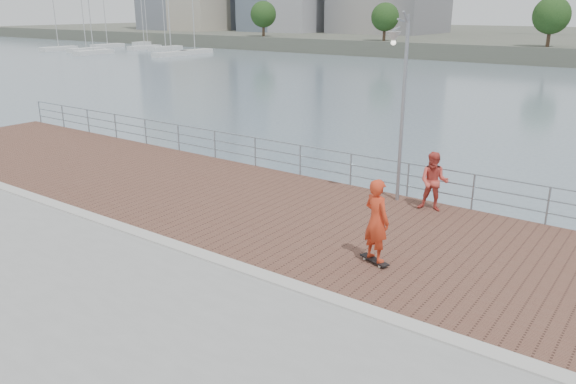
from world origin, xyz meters
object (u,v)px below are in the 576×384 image
Objects in this scene: bystander at (434,182)px; guardrail at (379,171)px; street_lamp at (399,78)px; skateboarder at (377,220)px.

guardrail is at bearing 148.42° from bystander.
guardrail is 3.37m from street_lamp.
street_lamp is 3.16m from bystander.
guardrail is 19.91× the size of skateboarder.
street_lamp is 5.13m from skateboarder.
street_lamp reaches higher than bystander.
skateboarder is at bearing -63.56° from guardrail.
bystander is (1.22, 0.15, -2.91)m from street_lamp.
bystander is (2.15, -0.75, 0.20)m from guardrail.
guardrail is 7.29× the size of street_lamp.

